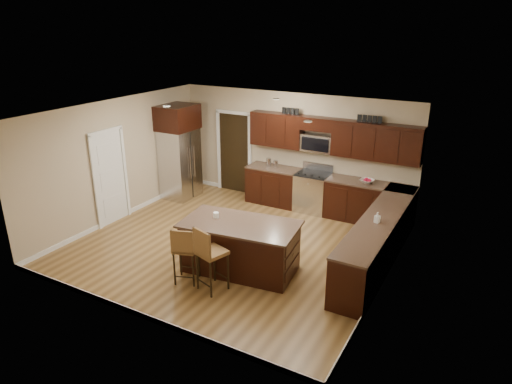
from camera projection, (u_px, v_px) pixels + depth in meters
The scene contains 22 objects.
floor at pixel (234, 245), 9.21m from camera, with size 6.00×6.00×0.00m, color olive.
ceiling at pixel (231, 112), 8.26m from camera, with size 6.00×6.00×0.00m, color silver.
wall_back at pixel (293, 149), 10.99m from camera, with size 6.00×6.00×0.00m, color tan.
wall_left at pixel (118, 160), 10.10m from camera, with size 5.50×5.50×0.00m, color tan.
wall_right at pixel (390, 212), 7.37m from camera, with size 5.50×5.50×0.00m, color tan.
base_cabinets at pixel (349, 217), 9.37m from camera, with size 4.02×3.96×0.92m.
upper_cabinets at pixel (333, 136), 10.21m from camera, with size 4.00×0.33×0.80m.
range at pixel (313, 192), 10.74m from camera, with size 0.76×0.64×1.11m.
microwave at pixel (317, 143), 10.47m from camera, with size 0.76×0.31×0.40m, color silver.
doorway at pixel (234, 153), 11.84m from camera, with size 0.85×0.03×2.06m, color black.
pantry_door at pixel (110, 178), 9.96m from camera, with size 0.03×0.80×2.04m, color white.
letter_decor at pixel (328, 115), 10.11m from camera, with size 2.20×0.03×0.15m, color black, non-canonical shape.
island at pixel (240, 248), 8.17m from camera, with size 2.18×1.33×0.92m.
stool_left at pixel (185, 249), 7.68m from camera, with size 0.49×0.49×1.03m.
stool_mid at pixel (209, 252), 7.42m from camera, with size 0.54×0.54×1.14m.
refrigerator at pixel (179, 151), 11.36m from camera, with size 0.79×0.94×2.35m.
floor_mat at pixel (269, 221), 10.30m from camera, with size 1.00×0.67×0.01m, color brown.
fruit_bowl at pixel (367, 181), 10.00m from camera, with size 0.30×0.30×0.07m, color silver.
soap_bottle at pixel (377, 217), 7.99m from camera, with size 0.09×0.09×0.19m, color #B2B2B2.
canister_tall at pixel (269, 162), 11.08m from camera, with size 0.12×0.12×0.21m, color silver.
canister_short at pixel (276, 164), 11.00m from camera, with size 0.11×0.11×0.18m, color silver.
island_jar at pixel (216, 215), 8.21m from camera, with size 0.10×0.10×0.10m, color white.
Camera 1 is at (4.39, -6.99, 4.25)m, focal length 32.00 mm.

